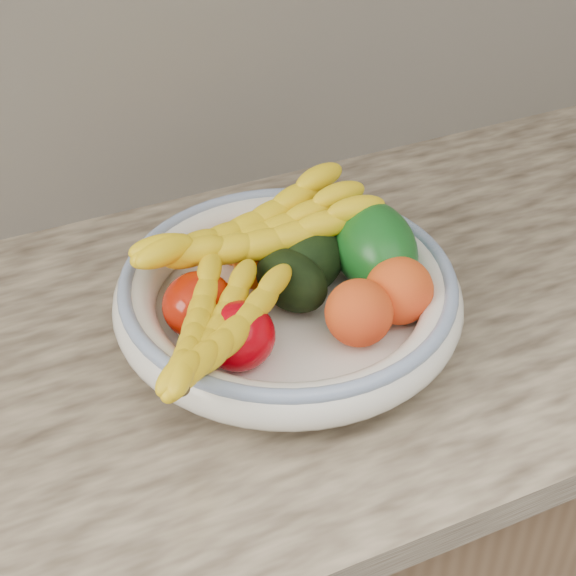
# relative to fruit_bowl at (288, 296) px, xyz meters

# --- Properties ---
(kitchen_counter) EXTENTS (2.44, 0.66, 1.40)m
(kitchen_counter) POSITION_rel_fruit_bowl_xyz_m (0.00, 0.03, -0.48)
(kitchen_counter) COLOR brown
(kitchen_counter) RESTS_ON ground
(fruit_bowl) EXTENTS (0.39, 0.39, 0.08)m
(fruit_bowl) POSITION_rel_fruit_bowl_xyz_m (0.00, 0.00, 0.00)
(fruit_bowl) COLOR silver
(fruit_bowl) RESTS_ON kitchen_counter
(clementine_back_left) EXTENTS (0.06, 0.06, 0.05)m
(clementine_back_left) POSITION_rel_fruit_bowl_xyz_m (-0.02, 0.11, 0.01)
(clementine_back_left) COLOR #FB6505
(clementine_back_left) RESTS_ON fruit_bowl
(clementine_back_right) EXTENTS (0.07, 0.07, 0.05)m
(clementine_back_right) POSITION_rel_fruit_bowl_xyz_m (0.01, 0.12, 0.01)
(clementine_back_right) COLOR #E35404
(clementine_back_right) RESTS_ON fruit_bowl
(clementine_back_mid) EXTENTS (0.06, 0.06, 0.04)m
(clementine_back_mid) POSITION_rel_fruit_bowl_xyz_m (-0.02, 0.05, 0.01)
(clementine_back_mid) COLOR #E05004
(clementine_back_mid) RESTS_ON fruit_bowl
(clementine_extra) EXTENTS (0.05, 0.05, 0.05)m
(clementine_extra) POSITION_rel_fruit_bowl_xyz_m (-0.01, 0.07, 0.01)
(clementine_extra) COLOR #F26005
(clementine_extra) RESTS_ON fruit_bowl
(tomato_left) EXTENTS (0.10, 0.10, 0.07)m
(tomato_left) POSITION_rel_fruit_bowl_xyz_m (-0.10, 0.01, 0.01)
(tomato_left) COLOR #A31605
(tomato_left) RESTS_ON fruit_bowl
(tomato_near_left) EXTENTS (0.10, 0.10, 0.07)m
(tomato_near_left) POSITION_rel_fruit_bowl_xyz_m (-0.08, -0.05, 0.01)
(tomato_near_left) COLOR #B2000B
(tomato_near_left) RESTS_ON fruit_bowl
(avocado_center) EXTENTS (0.09, 0.11, 0.07)m
(avocado_center) POSITION_rel_fruit_bowl_xyz_m (0.01, 0.01, 0.02)
(avocado_center) COLOR black
(avocado_center) RESTS_ON fruit_bowl
(avocado_right) EXTENTS (0.13, 0.12, 0.07)m
(avocado_right) POSITION_rel_fruit_bowl_xyz_m (0.04, 0.03, 0.02)
(avocado_right) COLOR black
(avocado_right) RESTS_ON fruit_bowl
(green_mango) EXTENTS (0.12, 0.15, 0.12)m
(green_mango) POSITION_rel_fruit_bowl_xyz_m (0.11, 0.01, 0.03)
(green_mango) COLOR #0E4B14
(green_mango) RESTS_ON fruit_bowl
(peach_front) EXTENTS (0.09, 0.09, 0.07)m
(peach_front) POSITION_rel_fruit_bowl_xyz_m (0.05, -0.08, 0.02)
(peach_front) COLOR orange
(peach_front) RESTS_ON fruit_bowl
(peach_right) EXTENTS (0.09, 0.09, 0.08)m
(peach_right) POSITION_rel_fruit_bowl_xyz_m (0.10, -0.06, 0.02)
(peach_right) COLOR orange
(peach_right) RESTS_ON fruit_bowl
(banana_bunch_back) EXTENTS (0.32, 0.15, 0.09)m
(banana_bunch_back) POSITION_rel_fruit_bowl_xyz_m (-0.01, 0.06, 0.04)
(banana_bunch_back) COLOR yellow
(banana_bunch_back) RESTS_ON fruit_bowl
(banana_bunch_front) EXTENTS (0.24, 0.26, 0.07)m
(banana_bunch_front) POSITION_rel_fruit_bowl_xyz_m (-0.11, -0.07, 0.03)
(banana_bunch_front) COLOR yellow
(banana_bunch_front) RESTS_ON fruit_bowl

